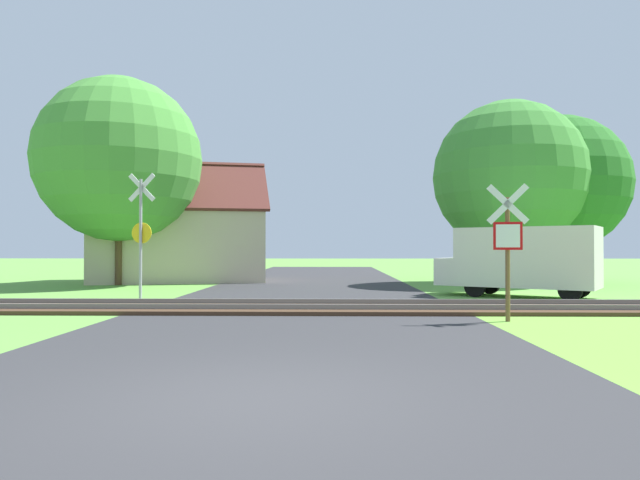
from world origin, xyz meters
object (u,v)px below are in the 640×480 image
(tree_left, at_px, (119,160))
(mail_truck, at_px, (521,259))
(stop_sign_near, at_px, (508,243))
(crossing_sign_far, at_px, (141,229))
(house, at_px, (180,242))
(tree_right, at_px, (509,176))
(tree_far, at_px, (559,184))

(tree_left, height_order, mail_truck, tree_left)
(stop_sign_near, height_order, crossing_sign_far, crossing_sign_far)
(house, relative_size, mail_truck, 1.76)
(house, bearing_deg, stop_sign_near, -66.03)
(tree_right, bearing_deg, house, 172.37)
(tree_far, bearing_deg, stop_sign_near, -115.35)
(tree_far, xyz_separation_m, mail_truck, (-4.37, -7.96, -3.31))
(stop_sign_near, distance_m, crossing_sign_far, 10.80)
(crossing_sign_far, relative_size, tree_left, 0.44)
(stop_sign_near, xyz_separation_m, tree_left, (-12.86, 11.77, 3.66))
(stop_sign_near, height_order, tree_far, tree_far)
(crossing_sign_far, bearing_deg, tree_far, 38.16)
(tree_left, relative_size, mail_truck, 1.73)
(tree_far, bearing_deg, house, 177.88)
(tree_right, height_order, tree_left, tree_left)
(tree_left, bearing_deg, crossing_sign_far, -64.41)
(crossing_sign_far, distance_m, tree_right, 15.90)
(stop_sign_near, height_order, tree_left, tree_left)
(crossing_sign_far, height_order, house, house)
(mail_truck, bearing_deg, tree_left, 102.34)
(tree_right, bearing_deg, tree_far, 26.71)
(crossing_sign_far, distance_m, tree_left, 8.21)
(tree_right, xyz_separation_m, tree_left, (-16.86, -1.02, 0.63))
(house, xyz_separation_m, mail_truck, (13.37, -8.62, -0.65))
(tree_left, relative_size, tree_far, 1.15)
(stop_sign_near, height_order, mail_truck, stop_sign_near)
(house, bearing_deg, tree_far, -14.86)
(mail_truck, bearing_deg, house, 89.71)
(house, bearing_deg, tree_right, -20.37)
(crossing_sign_far, xyz_separation_m, tree_right, (13.59, 7.85, 2.55))
(stop_sign_near, xyz_separation_m, crossing_sign_far, (-9.59, 4.94, 0.48))
(house, distance_m, tree_far, 17.95)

